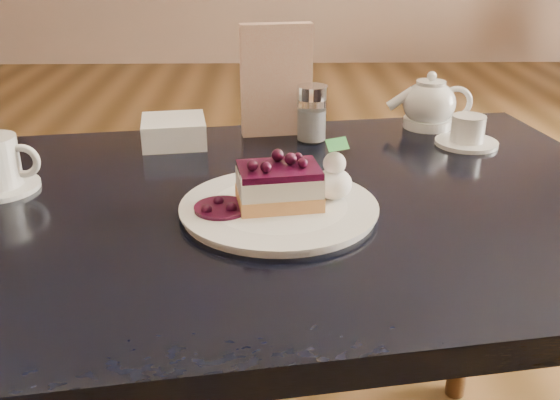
{
  "coord_description": "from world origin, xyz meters",
  "views": [
    {
      "loc": [
        -0.25,
        -0.65,
        1.12
      ],
      "look_at": [
        -0.23,
        0.11,
        0.79
      ],
      "focal_mm": 40.0,
      "sensor_mm": 36.0,
      "label": 1
    }
  ],
  "objects_px": {
    "tea_set": "(436,110)",
    "cheesecake_slice": "(279,186)",
    "main_table": "(274,244)",
    "dessert_plate": "(279,208)"
  },
  "relations": [
    {
      "from": "main_table",
      "to": "dessert_plate",
      "type": "xyz_separation_m",
      "value": [
        0.01,
        -0.05,
        0.08
      ]
    },
    {
      "from": "dessert_plate",
      "to": "tea_set",
      "type": "distance_m",
      "value": 0.51
    },
    {
      "from": "tea_set",
      "to": "cheesecake_slice",
      "type": "bearing_deg",
      "value": -129.81
    },
    {
      "from": "dessert_plate",
      "to": "cheesecake_slice",
      "type": "bearing_deg",
      "value": 0.0
    },
    {
      "from": "tea_set",
      "to": "main_table",
      "type": "bearing_deg",
      "value": -134.22
    },
    {
      "from": "cheesecake_slice",
      "to": "tea_set",
      "type": "relative_size",
      "value": 0.57
    },
    {
      "from": "main_table",
      "to": "dessert_plate",
      "type": "bearing_deg",
      "value": -90.0
    },
    {
      "from": "dessert_plate",
      "to": "tea_set",
      "type": "relative_size",
      "value": 1.23
    },
    {
      "from": "cheesecake_slice",
      "to": "tea_set",
      "type": "xyz_separation_m",
      "value": [
        0.33,
        0.39,
        0.0
      ]
    },
    {
      "from": "dessert_plate",
      "to": "tea_set",
      "type": "xyz_separation_m",
      "value": [
        0.33,
        0.39,
        0.04
      ]
    }
  ]
}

